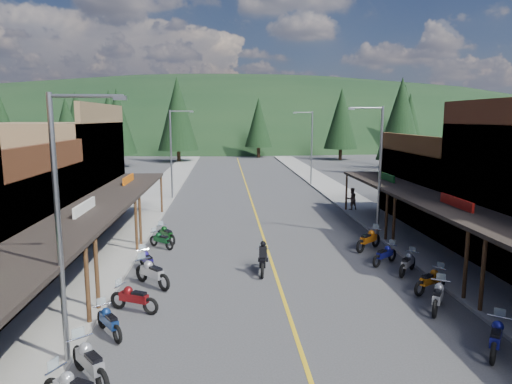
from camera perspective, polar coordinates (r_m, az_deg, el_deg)
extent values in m
plane|color=#38383A|center=(20.51, 2.94, -11.64)|extent=(220.00, 220.00, 0.00)
cube|color=gold|center=(39.76, -0.50, -1.34)|extent=(0.15, 90.00, 0.01)
cube|color=gray|center=(40.19, -12.99, -1.37)|extent=(3.40, 94.00, 0.15)
cube|color=gray|center=(41.19, 11.67, -1.06)|extent=(3.40, 94.00, 0.15)
cylinder|color=#472D19|center=(17.35, -20.32, -10.90)|extent=(0.16, 0.16, 3.00)
cube|color=#3F2111|center=(22.53, -24.16, -2.34)|extent=(0.30, 9.00, 6.20)
cube|color=black|center=(22.09, -20.61, -2.60)|extent=(3.20, 9.00, 0.18)
cylinder|color=#472D19|center=(18.44, -19.28, -9.64)|extent=(0.16, 0.16, 3.00)
cylinder|color=#472D19|center=(25.75, -14.75, -4.10)|extent=(0.16, 0.16, 3.00)
cube|color=silver|center=(22.05, -20.63, -2.09)|extent=(0.12, 3.00, 0.70)
cube|color=brown|center=(32.70, -24.81, 1.70)|extent=(8.00, 10.20, 7.00)
cube|color=brown|center=(31.47, -18.31, 2.93)|extent=(0.30, 10.20, 8.20)
cube|color=black|center=(31.27, -15.64, 0.98)|extent=(3.20, 10.20, 0.18)
cylinder|color=#472D19|center=(26.90, -14.28, -3.51)|extent=(0.16, 0.16, 3.00)
cylinder|color=#472D19|center=(35.63, -11.73, -0.33)|extent=(0.16, 0.16, 3.00)
cube|color=#CC590C|center=(31.25, -15.65, 1.35)|extent=(0.12, 3.00, 0.70)
cylinder|color=#472D19|center=(19.20, 26.48, -9.36)|extent=(0.16, 0.16, 3.00)
cube|color=#562B19|center=(24.41, 26.89, 0.69)|extent=(0.30, 9.00, 8.20)
cube|color=black|center=(23.87, 23.71, -1.94)|extent=(3.20, 9.00, 0.18)
cylinder|color=#472D19|center=(20.19, 24.75, -8.34)|extent=(0.16, 0.16, 3.00)
cylinder|color=#472D19|center=(27.03, 16.86, -3.56)|extent=(0.16, 0.16, 3.00)
cube|color=#B2140F|center=(23.83, 23.74, -1.47)|extent=(0.12, 3.00, 0.70)
cube|color=#4C2D16|center=(34.78, 24.13, 0.48)|extent=(8.00, 10.20, 5.00)
cube|color=#4C2D16|center=(33.06, 18.30, 1.46)|extent=(0.30, 10.20, 6.20)
cube|color=black|center=(32.55, 15.93, 1.28)|extent=(3.20, 10.20, 0.18)
cylinder|color=#472D19|center=(28.13, 16.00, -3.03)|extent=(0.16, 0.16, 3.00)
cylinder|color=#472D19|center=(36.57, 11.23, -0.07)|extent=(0.16, 0.16, 3.00)
cube|color=#14591E|center=(32.53, 15.94, 1.63)|extent=(0.12, 3.00, 0.70)
cylinder|color=gray|center=(14.25, -23.41, -4.95)|extent=(0.16, 0.16, 8.00)
cylinder|color=gray|center=(13.56, -20.42, 11.19)|extent=(2.00, 0.10, 0.10)
cube|color=gray|center=(13.34, -16.63, 11.21)|extent=(0.35, 0.18, 0.12)
cylinder|color=gray|center=(41.42, -10.56, 4.51)|extent=(0.16, 0.16, 8.00)
cylinder|color=gray|center=(41.19, -9.32, 9.95)|extent=(2.00, 0.10, 0.10)
cube|color=gray|center=(41.12, -8.05, 9.91)|extent=(0.35, 0.18, 0.12)
cylinder|color=gray|center=(28.81, 15.23, 2.33)|extent=(0.16, 0.16, 8.00)
cylinder|color=gray|center=(28.31, 13.62, 10.19)|extent=(2.00, 0.10, 0.10)
cube|color=gray|center=(28.06, 11.84, 10.16)|extent=(0.35, 0.18, 0.12)
cylinder|color=gray|center=(50.03, 6.97, 5.38)|extent=(0.16, 0.16, 8.00)
cylinder|color=gray|center=(49.74, 5.91, 9.88)|extent=(2.00, 0.10, 0.10)
cube|color=gray|center=(49.60, 4.87, 9.83)|extent=(0.35, 0.18, 0.12)
ellipsoid|color=black|center=(154.21, -3.10, 6.51)|extent=(310.00, 140.00, 60.00)
cylinder|color=black|center=(89.56, -28.88, 4.06)|extent=(0.60, 0.60, 2.00)
cone|color=black|center=(89.34, -29.16, 7.57)|extent=(5.04, 5.04, 9.00)
cylinder|color=black|center=(91.83, -17.65, 4.87)|extent=(0.60, 0.60, 2.00)
cone|color=black|center=(91.61, -17.84, 8.77)|extent=(5.88, 5.88, 10.50)
cylinder|color=black|center=(77.65, -9.63, 4.45)|extent=(0.60, 0.60, 2.00)
cone|color=black|center=(77.40, -9.77, 9.62)|extent=(6.72, 6.72, 12.00)
cylinder|color=black|center=(85.49, 0.31, 5.01)|extent=(0.60, 0.60, 2.00)
cone|color=black|center=(85.26, 0.32, 8.70)|extent=(5.04, 5.04, 9.00)
cylinder|color=black|center=(81.84, 10.49, 4.67)|extent=(0.60, 0.60, 2.00)
cone|color=black|center=(81.59, 10.62, 9.04)|extent=(5.88, 5.88, 10.50)
cylinder|color=black|center=(98.21, 17.85, 5.11)|extent=(0.60, 0.60, 2.00)
cone|color=black|center=(98.01, 18.05, 9.20)|extent=(6.72, 6.72, 12.00)
cylinder|color=black|center=(96.28, 26.29, 4.53)|extent=(0.60, 0.60, 2.00)
cone|color=black|center=(96.07, 26.52, 7.80)|extent=(5.04, 5.04, 9.00)
cylinder|color=black|center=(99.74, -21.33, 4.98)|extent=(0.60, 0.60, 2.00)
cone|color=black|center=(99.54, -21.54, 8.57)|extent=(5.88, 5.88, 10.50)
cylinder|color=black|center=(62.52, -22.28, 2.76)|extent=(0.60, 0.60, 2.00)
cone|color=black|center=(62.22, -22.56, 7.34)|extent=(4.48, 4.48, 8.00)
cylinder|color=black|center=(69.51, 18.37, 3.56)|extent=(0.60, 0.60, 2.00)
cone|color=black|center=(69.23, 18.60, 8.01)|extent=(4.93, 4.93, 8.80)
cylinder|color=black|center=(71.05, -16.70, 3.76)|extent=(0.60, 0.60, 2.00)
cone|color=black|center=(70.77, -16.92, 8.43)|extent=(5.38, 5.38, 9.60)
cylinder|color=black|center=(61.56, 17.38, 2.94)|extent=(0.60, 0.60, 2.00)
cone|color=black|center=(61.24, 17.66, 8.71)|extent=(5.82, 5.82, 10.40)
imported|color=brown|center=(36.69, 11.88, -0.83)|extent=(0.95, 0.71, 1.74)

